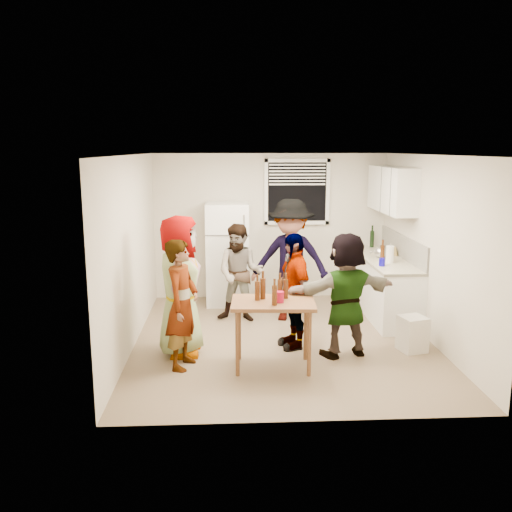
{
  "coord_description": "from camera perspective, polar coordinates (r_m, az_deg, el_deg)",
  "views": [
    {
      "loc": [
        -0.74,
        -7.02,
        2.59
      ],
      "look_at": [
        -0.36,
        0.16,
        1.15
      ],
      "focal_mm": 38.0,
      "sensor_mm": 36.0,
      "label": 1
    }
  ],
  "objects": [
    {
      "name": "beer_bottle_table",
      "position": [
        6.47,
        0.73,
        -4.52
      ],
      "size": [
        0.07,
        0.07,
        0.25
      ],
      "primitive_type": "cylinder",
      "color": "#47230C",
      "rests_on": "serving_table"
    },
    {
      "name": "guest_black",
      "position": [
        7.31,
        3.9,
        -9.47
      ],
      "size": [
        1.7,
        1.24,
        0.37
      ],
      "primitive_type": "imported",
      "rotation": [
        0.0,
        0.0,
        -1.33
      ],
      "color": "black",
      "rests_on": "ground"
    },
    {
      "name": "upper_cabinets",
      "position": [
        8.78,
        14.11,
        6.8
      ],
      "size": [
        0.34,
        1.6,
        0.7
      ],
      "primitive_type": "cube",
      "color": "white",
      "rests_on": "room"
    },
    {
      "name": "picture_frame",
      "position": [
        8.93,
        14.35,
        0.54
      ],
      "size": [
        0.02,
        0.18,
        0.15
      ],
      "primitive_type": "cube",
      "color": "tan",
      "rests_on": "countertop"
    },
    {
      "name": "guest_orange",
      "position": [
        7.1,
        9.22,
        -10.22
      ],
      "size": [
        1.83,
        1.91,
        0.47
      ],
      "primitive_type": "imported",
      "rotation": [
        0.0,
        0.0,
        3.41
      ],
      "color": "#BD6242",
      "rests_on": "ground"
    },
    {
      "name": "kettle",
      "position": [
        8.69,
        12.99,
        -0.18
      ],
      "size": [
        0.28,
        0.24,
        0.21
      ],
      "primitive_type": null,
      "rotation": [
        0.0,
        0.0,
        -0.16
      ],
      "color": "silver",
      "rests_on": "countertop"
    },
    {
      "name": "refrigerator",
      "position": [
        9.07,
        -3.03,
        0.25
      ],
      "size": [
        0.7,
        0.7,
        1.7
      ],
      "primitive_type": "cube",
      "color": "white",
      "rests_on": "ground"
    },
    {
      "name": "red_cup",
      "position": [
        6.33,
        2.52,
        -4.89
      ],
      "size": [
        0.1,
        0.1,
        0.13
      ],
      "primitive_type": "cylinder",
      "color": "#B00E31",
      "rests_on": "serving_table"
    },
    {
      "name": "blue_cup",
      "position": [
        8.09,
        13.1,
        -1.04
      ],
      "size": [
        0.09,
        0.09,
        0.12
      ],
      "primitive_type": "cylinder",
      "color": "#0F07A2",
      "rests_on": "countertop"
    },
    {
      "name": "counter_lower",
      "position": [
        8.8,
        13.2,
        -3.2
      ],
      "size": [
        0.6,
        2.2,
        0.86
      ],
      "primitive_type": "cube",
      "color": "white",
      "rests_on": "ground"
    },
    {
      "name": "countertop",
      "position": [
        8.7,
        13.33,
        -0.33
      ],
      "size": [
        0.64,
        2.22,
        0.04
      ],
      "primitive_type": "cube",
      "color": "beige",
      "rests_on": "counter_lower"
    },
    {
      "name": "beer_bottle_counter",
      "position": [
        8.45,
        13.12,
        -0.52
      ],
      "size": [
        0.06,
        0.06,
        0.24
      ],
      "primitive_type": "cylinder",
      "color": "#47230C",
      "rests_on": "countertop"
    },
    {
      "name": "paper_towel",
      "position": [
        8.36,
        13.87,
        -0.68
      ],
      "size": [
        0.12,
        0.12,
        0.25
      ],
      "primitive_type": "cylinder",
      "color": "white",
      "rests_on": "countertop"
    },
    {
      "name": "guest_back_right",
      "position": [
        8.4,
        3.57,
        -6.66
      ],
      "size": [
        1.66,
        2.11,
        0.69
      ],
      "primitive_type": "imported",
      "rotation": [
        0.0,
        0.0,
        -0.28
      ],
      "color": "#3C3C42",
      "rests_on": "ground"
    },
    {
      "name": "window",
      "position": [
        9.34,
        4.34,
        6.74
      ],
      "size": [
        1.12,
        0.1,
        1.06
      ],
      "primitive_type": null,
      "color": "white",
      "rests_on": "room"
    },
    {
      "name": "serving_table",
      "position": [
        6.65,
        1.77,
        -11.61
      ],
      "size": [
        1.01,
        0.71,
        0.82
      ],
      "primitive_type": null,
      "rotation": [
        0.0,
        0.0,
        -0.06
      ],
      "color": "brown",
      "rests_on": "ground"
    },
    {
      "name": "backsplash",
      "position": [
        8.74,
        15.18,
        0.98
      ],
      "size": [
        0.03,
        2.2,
        0.36
      ],
      "primitive_type": "cube",
      "color": "#BAB5AC",
      "rests_on": "countertop"
    },
    {
      "name": "trash_bin",
      "position": [
        7.35,
        16.15,
        -7.72
      ],
      "size": [
        0.38,
        0.38,
        0.46
      ],
      "primitive_type": "cube",
      "rotation": [
        0.0,
        0.0,
        0.27
      ],
      "color": "silver",
      "rests_on": "ground"
    },
    {
      "name": "guest_stripe",
      "position": [
        6.73,
        -7.61,
        -11.43
      ],
      "size": [
        1.65,
        0.99,
        0.37
      ],
      "primitive_type": "imported",
      "rotation": [
        0.0,
        0.0,
        1.28
      ],
      "color": "#141933",
      "rests_on": "ground"
    },
    {
      "name": "room",
      "position": [
        7.52,
        2.84,
        -8.84
      ],
      "size": [
        4.0,
        4.5,
        2.5
      ],
      "primitive_type": null,
      "color": "beige",
      "rests_on": "ground"
    },
    {
      "name": "guest_grey",
      "position": [
        7.13,
        -7.81,
        -10.08
      ],
      "size": [
        1.82,
        0.95,
        0.57
      ],
      "primitive_type": "imported",
      "rotation": [
        0.0,
        0.0,
        1.53
      ],
      "color": "#969696",
      "rests_on": "ground"
    },
    {
      "name": "wine_bottle",
      "position": [
        9.59,
        12.07,
        0.92
      ],
      "size": [
        0.07,
        0.07,
        0.28
      ],
      "primitive_type": "cylinder",
      "color": "black",
      "rests_on": "countertop"
    },
    {
      "name": "guest_back_left",
      "position": [
        8.34,
        -1.66,
        -6.77
      ],
      "size": [
        1.01,
        1.6,
        0.56
      ],
      "primitive_type": "imported",
      "rotation": [
        0.0,
        0.0,
        -0.2
      ],
      "color": "brown",
      "rests_on": "ground"
    }
  ]
}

